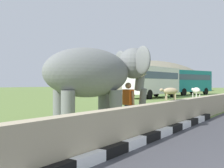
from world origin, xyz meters
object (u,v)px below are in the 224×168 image
Objects in this scene: elephant at (97,74)px; cow_mid at (196,91)px; bus_teal at (188,81)px; cow_near at (170,91)px; person_handler at (128,102)px; bus_white at (153,80)px.

cow_mid is at bearing 8.22° from elephant.
cow_mid is (-9.98, -4.23, -1.21)m from bus_teal.
elephant reaches higher than cow_near.
elephant is 0.46× the size of bus_teal.
cow_near is at bearing 17.35° from person_handler.
bus_teal is (30.95, 7.26, 0.14)m from elephant.
elephant is 2.37× the size of cow_near.
bus_white is at bearing 20.93° from elephant.
person_handler is 0.98× the size of cow_near.
cow_near is (-13.01, -2.57, -1.21)m from bus_teal.
bus_teal is at bearing 22.98° from cow_mid.
elephant is 18.57m from cow_near.
cow_near and cow_mid have the same top height.
bus_teal is 13.32m from cow_near.
bus_white reaches higher than elephant.
elephant is at bearing 155.75° from person_handler.
cow_near is at bearing 14.67° from elephant.
cow_mid is (20.97, 3.03, -1.07)m from elephant.
elephant is 22.04m from bus_white.
cow_mid is at bearing -28.75° from cow_near.
elephant is 1.66m from person_handler.
person_handler is at bearing -169.78° from cow_mid.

